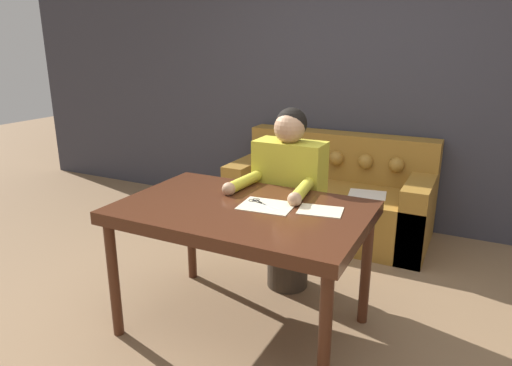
# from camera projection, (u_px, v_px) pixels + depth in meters

# --- Properties ---
(ground_plane) EXTENTS (16.00, 16.00, 0.00)m
(ground_plane) POSITION_uv_depth(u_px,v_px,m) (261.00, 339.00, 2.60)
(ground_plane) COLOR #846647
(wall_back) EXTENTS (8.00, 0.06, 2.60)m
(wall_back) POSITION_uv_depth(u_px,v_px,m) (366.00, 81.00, 4.02)
(wall_back) COLOR #383842
(wall_back) RESTS_ON ground_plane
(dining_table) EXTENTS (1.35, 0.88, 0.76)m
(dining_table) POSITION_uv_depth(u_px,v_px,m) (242.00, 219.00, 2.51)
(dining_table) COLOR #472314
(dining_table) RESTS_ON ground_plane
(couch) EXTENTS (1.70, 0.81, 0.85)m
(couch) POSITION_uv_depth(u_px,v_px,m) (330.00, 198.00, 4.03)
(couch) COLOR olive
(couch) RESTS_ON ground_plane
(person) EXTENTS (0.50, 0.62, 1.23)m
(person) POSITION_uv_depth(u_px,v_px,m) (288.00, 200.00, 3.00)
(person) COLOR #33281E
(person) RESTS_ON ground_plane
(pattern_paper_main) EXTENTS (0.31, 0.25, 0.00)m
(pattern_paper_main) POSITION_uv_depth(u_px,v_px,m) (267.00, 206.00, 2.49)
(pattern_paper_main) COLOR beige
(pattern_paper_main) RESTS_ON dining_table
(pattern_paper_offcut) EXTENTS (0.26, 0.21, 0.00)m
(pattern_paper_offcut) POSITION_uv_depth(u_px,v_px,m) (320.00, 211.00, 2.42)
(pattern_paper_offcut) COLOR beige
(pattern_paper_offcut) RESTS_ON dining_table
(scissors) EXTENTS (0.22, 0.15, 0.01)m
(scissors) POSITION_uv_depth(u_px,v_px,m) (259.00, 203.00, 2.54)
(scissors) COLOR silver
(scissors) RESTS_ON dining_table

